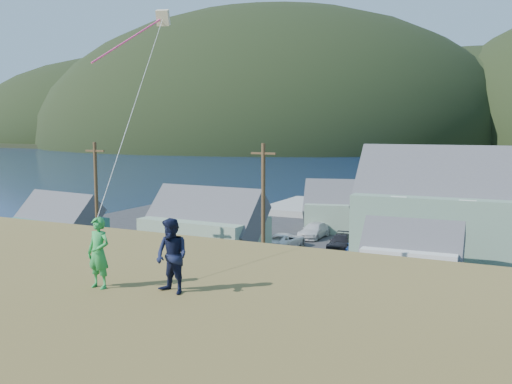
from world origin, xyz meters
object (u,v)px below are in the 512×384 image
shed_palegreen_near (205,226)px  kite_flyer_green (99,253)px  shed_teal (56,225)px  shed_palegreen_far (351,208)px  shed_white (412,254)px  wharf (373,211)px  kite_flyer_navy (172,256)px

shed_palegreen_near → kite_flyer_green: (15.12, -29.97, 5.36)m
shed_teal → shed_palegreen_far: (20.76, 20.31, 0.18)m
shed_white → shed_palegreen_far: size_ratio=0.65×
shed_white → shed_palegreen_near: bearing=176.1°
shed_palegreen_near → shed_white: bearing=0.7°
shed_palegreen_far → shed_palegreen_near: bearing=-128.7°
kite_flyer_green → shed_white: bearing=89.0°
wharf → kite_flyer_navy: kite_flyer_navy is taller
shed_teal → shed_palegreen_near: 13.63m
wharf → shed_palegreen_near: size_ratio=2.59×
kite_flyer_navy → shed_palegreen_near: bearing=132.7°
shed_teal → shed_palegreen_near: bearing=21.4°
wharf → shed_white: bearing=-70.9°
shed_white → kite_flyer_navy: 29.79m
wharf → shed_teal: size_ratio=3.05×
wharf → shed_teal: (-20.05, -32.36, 1.89)m
shed_teal → kite_flyer_green: (28.32, -26.58, 5.71)m
shed_palegreen_near → kite_flyer_green: size_ratio=5.92×
shed_teal → kite_flyer_green: 39.25m
shed_palegreen_near → shed_palegreen_far: 18.54m
kite_flyer_navy → kite_flyer_green: bearing=-154.5°
kite_flyer_navy → shed_teal: bearing=152.0°
shed_white → shed_palegreen_far: (-9.43, 17.31, 0.41)m
shed_palegreen_near → kite_flyer_navy: kite_flyer_navy is taller
shed_palegreen_near → shed_white: shed_palegreen_near is taller
shed_teal → shed_white: size_ratio=1.21×
shed_teal → kite_flyer_green: bearing=-36.2°
shed_teal → shed_white: bearing=12.7°
wharf → kite_flyer_navy: size_ratio=14.98×
shed_teal → kite_flyer_green: kite_flyer_green is taller
shed_white → kite_flyer_navy: (-0.08, -29.19, 5.96)m
shed_teal → shed_palegreen_far: 29.05m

